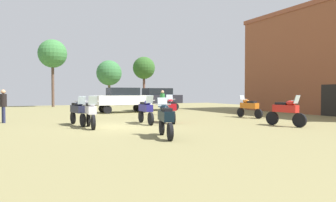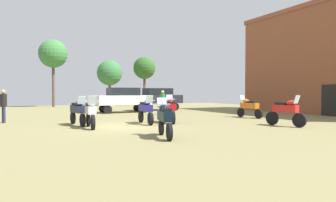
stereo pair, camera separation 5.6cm
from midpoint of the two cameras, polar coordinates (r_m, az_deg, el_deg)
The scene contains 15 objects.
ground_plane at distance 15.26m, azimuth -9.24°, elevation -4.65°, with size 44.00×52.00×0.02m.
motorcycle_1 at distance 16.16m, azimuth 20.86°, elevation -1.73°, with size 0.72×2.10×1.51m.
motorcycle_4 at distance 16.24m, azimuth -4.02°, elevation -1.62°, with size 0.62×2.25×1.49m.
motorcycle_5 at distance 16.83m, azimuth 0.65°, elevation -1.47°, with size 0.85×2.15×1.51m.
motorcycle_6 at distance 20.73m, azimuth 14.70°, elevation -1.03°, with size 0.62×2.20×1.44m.
motorcycle_7 at distance 14.75m, azimuth -13.90°, elevation -2.00°, with size 0.62×2.14×1.50m.
motorcycle_8 at distance 16.16m, azimuth -16.12°, elevation -1.74°, with size 0.65×2.21×1.46m.
motorcycle_9 at distance 11.36m, azimuth -0.44°, elevation -3.14°, with size 0.76×2.11×1.45m.
car_3 at distance 25.20m, azimuth -8.15°, elevation 0.53°, with size 4.31×1.82×2.00m.
car_4 at distance 28.14m, azimuth -1.85°, elevation 0.67°, with size 4.40×2.05×2.00m.
person_1 at distance 18.87m, azimuth -27.83°, elevation -0.38°, with size 0.42×0.42×1.79m.
person_2 at distance 22.50m, azimuth -0.93°, elevation 0.09°, with size 0.46×0.46×1.78m.
tree_1 at distance 38.07m, azimuth -10.61°, elevation 5.05°, with size 3.01×3.01×5.45m.
tree_4 at distance 37.01m, azimuth -20.26°, elevation 8.06°, with size 3.11×3.11×7.45m.
tree_6 at distance 38.48m, azimuth -4.30°, elevation 6.00°, with size 2.73×2.73×5.97m.
Camera 2 is at (-4.26, -14.56, 1.69)m, focal length 33.28 mm.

